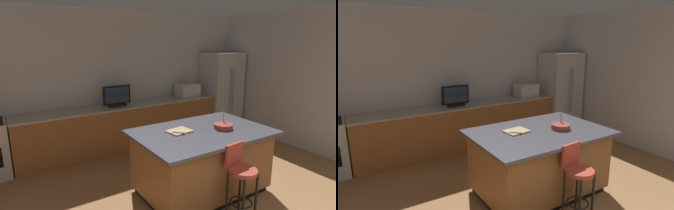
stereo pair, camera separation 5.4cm
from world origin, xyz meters
TOP-DOWN VIEW (x-y plane):
  - wall_back at (0.00, 5.01)m, footprint 6.37×0.12m
  - wall_right at (2.99, 2.50)m, footprint 0.12×5.41m
  - counter_back at (-0.07, 4.63)m, footprint 4.14×0.62m
  - kitchen_island at (0.17, 2.48)m, footprint 1.90×1.26m
  - refrigerator at (2.44, 4.57)m, footprint 0.88×0.75m
  - microwave at (1.47, 4.63)m, footprint 0.48×0.36m
  - tv_monitor at (-0.25, 4.58)m, footprint 0.54×0.16m
  - sink_faucet_back at (0.02, 4.73)m, footprint 0.02×0.02m
  - sink_faucet_island at (0.56, 2.48)m, footprint 0.02×0.02m
  - bar_stool_center at (0.17, 1.73)m, footprint 0.34×0.35m
  - fruit_bowl at (0.49, 2.40)m, footprint 0.27×0.27m
  - cell_phone at (0.69, 2.61)m, footprint 0.12×0.17m
  - tv_remote at (-0.19, 2.55)m, footprint 0.15×0.15m
  - cutting_board at (-0.12, 2.62)m, footprint 0.35×0.29m

SIDE VIEW (x-z plane):
  - counter_back at x=-0.07m, z-range 0.00..0.91m
  - kitchen_island at x=0.17m, z-range 0.01..0.95m
  - bar_stool_center at x=0.17m, z-range 0.09..1.06m
  - refrigerator at x=2.44m, z-range 0.00..1.87m
  - cell_phone at x=0.69m, z-range 0.94..0.94m
  - cutting_board at x=-0.12m, z-range 0.94..0.95m
  - tv_remote at x=-0.19m, z-range 0.94..0.96m
  - fruit_bowl at x=0.49m, z-range 0.94..1.01m
  - sink_faucet_back at x=0.02m, z-range 0.91..1.15m
  - sink_faucet_island at x=0.56m, z-range 0.94..1.16m
  - microwave at x=1.47m, z-range 0.91..1.20m
  - tv_monitor at x=-0.25m, z-range 0.89..1.30m
  - wall_back at x=0.00m, z-range 0.00..2.76m
  - wall_right at x=2.99m, z-range 0.00..2.76m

